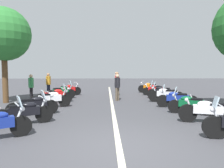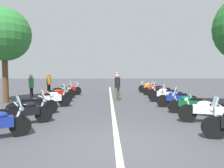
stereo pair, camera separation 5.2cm
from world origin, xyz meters
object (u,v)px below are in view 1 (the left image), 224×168
Objects in this scene: motorcycle_left_row_1 at (25,112)px; motorcycle_left_row_3 at (51,99)px; motorcycle_right_row_7 at (150,87)px; motorcycle_left_row_2 at (33,105)px; motorcycle_left_row_5 at (61,92)px; bystander_0 at (31,85)px; motorcycle_left_row_6 at (68,90)px; motorcycle_right_row_4 at (166,94)px; bystander_2 at (116,80)px; traffic_cone_0 at (44,95)px; bystander_3 at (117,82)px; motorcycle_right_row_1 at (210,111)px; bystander_4 at (48,83)px; roadside_tree_0 at (4,35)px; motorcycle_left_row_4 at (55,95)px; bystander_1 at (117,85)px; motorcycle_right_row_6 at (155,90)px; motorcycle_right_row_5 at (162,92)px; motorcycle_right_row_3 at (177,99)px; motorcycle_right_row_2 at (190,104)px.

motorcycle_left_row_3 reaches higher than motorcycle_left_row_1.
motorcycle_left_row_2 is at bearing 73.89° from motorcycle_right_row_7.
bystander_0 is at bearing 177.46° from motorcycle_left_row_5.
motorcycle_right_row_4 is (-3.30, -6.43, 0.02)m from motorcycle_left_row_6.
traffic_cone_0 is at bearing 50.70° from bystander_2.
motorcycle_left_row_6 is 1.07× the size of bystander_3.
bystander_3 is at bearing -52.19° from motorcycle_right_row_1.
bystander_4 is at bearing -27.67° from motorcycle_right_row_1.
bystander_4 is at bearing -26.35° from roadside_tree_0.
bystander_4 is (3.31, 1.30, 0.55)m from motorcycle_left_row_4.
motorcycle_left_row_4 is 8.33m from motorcycle_right_row_7.
motorcycle_left_row_5 is 1.12× the size of bystander_1.
motorcycle_right_row_7 reaches higher than motorcycle_right_row_6.
motorcycle_right_row_3 is at bearing 108.67° from motorcycle_right_row_5.
motorcycle_left_row_3 is 0.97× the size of motorcycle_right_row_3.
motorcycle_right_row_5 reaches higher than motorcycle_left_row_6.
roadside_tree_0 reaches higher than bystander_0.
motorcycle_left_row_4 is at bearing 59.08° from motorcycle_left_row_2.
motorcycle_right_row_5 is 1.19× the size of bystander_1.
motorcycle_right_row_6 is at bearing -66.65° from motorcycle_right_row_5.
motorcycle_left_row_1 is 4.94m from motorcycle_left_row_4.
motorcycle_right_row_6 is at bearing -75.88° from traffic_cone_0.
motorcycle_right_row_3 is at bearing -71.30° from bystander_3.
motorcycle_right_row_1 is 1.15× the size of motorcycle_right_row_2.
motorcycle_left_row_5 is 3.06× the size of traffic_cone_0.
bystander_2 is (2.44, 2.81, 0.58)m from motorcycle_right_row_6.
bystander_2 is (8.93, 2.84, 0.57)m from motorcycle_right_row_2.
motorcycle_left_row_6 is 0.99× the size of motorcycle_right_row_7.
motorcycle_left_row_6 is 1.53m from bystander_4.
roadside_tree_0 is at bearing 121.89° from traffic_cone_0.
motorcycle_right_row_3 is at bearing 112.57° from motorcycle_right_row_7.
motorcycle_left_row_2 is 7.74m from bystander_3.
traffic_cone_0 is at bearing -6.98° from motorcycle_right_row_2.
motorcycle_right_row_3 is at bearing -19.84° from bystander_0.
motorcycle_right_row_2 is at bearing -76.86° from motorcycle_left_row_6.
motorcycle_right_row_5 is 8.28m from bystander_4.
roadside_tree_0 reaches higher than motorcycle_left_row_3.
motorcycle_right_row_3 is at bearing 113.16° from motorcycle_right_row_6.
motorcycle_left_row_5 is 0.34× the size of roadside_tree_0.
bystander_0 is at bearing 103.44° from motorcycle_left_row_3.
bystander_4 is (2.08, 0.28, 0.70)m from traffic_cone_0.
bystander_1 is (4.01, 3.01, 0.53)m from motorcycle_right_row_2.
motorcycle_right_row_7 is at bearing -67.73° from motorcycle_right_row_5.
bystander_0 is at bearing -16.92° from motorcycle_right_row_1.
bystander_2 is at bearing -44.91° from motorcycle_right_row_4.
motorcycle_right_row_5 is (1.52, -6.77, 0.02)m from motorcycle_left_row_4.
bystander_4 reaches higher than motorcycle_left_row_6.
bystander_0 reaches higher than motorcycle_right_row_1.
motorcycle_right_row_1 is 6.44m from motorcycle_right_row_5.
motorcycle_left_row_1 is at bearing 96.44° from bystander_1.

